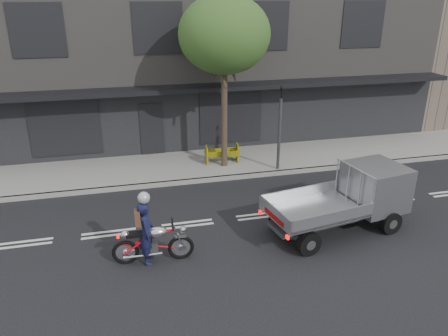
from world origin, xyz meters
TOP-DOWN VIEW (x-y plane):
  - ground at (0.00, 0.00)m, footprint 80.00×80.00m
  - sidewalk at (0.00, 4.70)m, footprint 32.00×3.20m
  - kerb at (0.00, 3.10)m, footprint 32.00×0.20m
  - building_main at (0.00, 11.30)m, footprint 26.00×10.00m
  - street_tree at (2.20, 4.20)m, footprint 3.40×3.40m
  - traffic_light_pole at (4.20, 3.35)m, footprint 0.12×0.12m
  - motorcycle at (-1.20, -1.74)m, footprint 2.19×0.64m
  - rider at (-1.35, -1.74)m, footprint 0.47×0.67m
  - flatbed_ute at (5.26, -1.25)m, footprint 4.53×2.42m
  - construction_barrier at (2.20, 4.38)m, footprint 1.44×0.69m

SIDE VIEW (x-z plane):
  - ground at x=0.00m, z-range 0.00..0.00m
  - sidewalk at x=0.00m, z-range 0.00..0.15m
  - kerb at x=0.00m, z-range 0.00..0.15m
  - construction_barrier at x=2.20m, z-range 0.15..0.93m
  - motorcycle at x=-1.20m, z-range 0.02..1.14m
  - rider at x=-1.35m, z-range 0.00..1.77m
  - flatbed_ute at x=5.26m, z-range 0.14..2.13m
  - traffic_light_pole at x=4.20m, z-range -0.10..3.40m
  - building_main at x=0.00m, z-range 0.00..8.00m
  - street_tree at x=2.20m, z-range 1.90..8.65m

